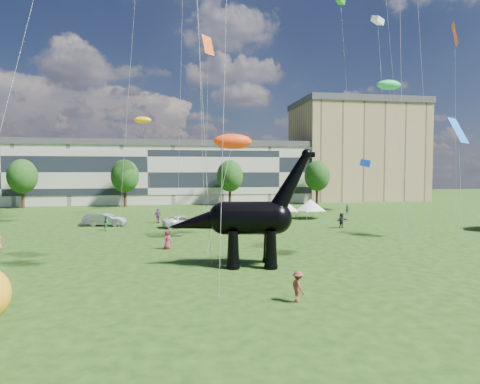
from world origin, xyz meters
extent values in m
plane|color=#16330C|center=(0.00, 0.00, 0.00)|extent=(220.00, 220.00, 0.00)
cube|color=beige|center=(-8.00, 62.00, 6.00)|extent=(78.00, 11.00, 12.00)
cube|color=tan|center=(40.00, 65.00, 11.00)|extent=(28.00, 18.00, 22.00)
cylinder|color=#382314|center=(-30.00, 53.00, 1.60)|extent=(0.56, 0.56, 3.20)
ellipsoid|color=#14380F|center=(-30.00, 53.00, 6.32)|extent=(5.20, 5.20, 6.24)
cylinder|color=#382314|center=(-12.00, 53.00, 1.60)|extent=(0.56, 0.56, 3.20)
ellipsoid|color=#14380F|center=(-12.00, 53.00, 6.32)|extent=(5.20, 5.20, 6.24)
cylinder|color=#382314|center=(8.00, 53.00, 1.60)|extent=(0.56, 0.56, 3.20)
ellipsoid|color=#14380F|center=(8.00, 53.00, 6.32)|extent=(5.20, 5.20, 6.24)
cylinder|color=#382314|center=(26.00, 53.00, 1.60)|extent=(0.56, 0.56, 3.20)
ellipsoid|color=#14380F|center=(26.00, 53.00, 6.32)|extent=(5.20, 5.20, 6.24)
cone|color=black|center=(1.13, 2.04, 1.31)|extent=(1.04, 1.04, 2.63)
sphere|color=black|center=(1.13, 2.04, 0.16)|extent=(0.96, 0.96, 0.96)
cone|color=black|center=(1.43, 3.94, 1.31)|extent=(1.04, 1.04, 2.63)
sphere|color=black|center=(1.43, 3.94, 0.16)|extent=(0.96, 0.96, 0.96)
cone|color=black|center=(3.72, 1.63, 1.31)|extent=(1.04, 1.04, 2.63)
sphere|color=black|center=(3.72, 1.63, 0.16)|extent=(0.96, 0.96, 0.96)
cone|color=black|center=(4.02, 3.53, 1.31)|extent=(1.04, 1.04, 2.63)
sphere|color=black|center=(4.02, 3.53, 0.16)|extent=(0.96, 0.96, 0.96)
cylinder|color=black|center=(2.49, 2.80, 3.41)|extent=(4.00, 2.91, 2.36)
sphere|color=black|center=(0.67, 3.08, 3.41)|extent=(2.36, 2.36, 2.36)
sphere|color=black|center=(4.30, 2.51, 3.41)|extent=(2.28, 2.28, 2.28)
cone|color=black|center=(5.36, 2.34, 5.95)|extent=(3.46, 1.81, 4.64)
sphere|color=black|center=(6.42, 2.18, 7.96)|extent=(0.74, 0.74, 0.74)
cylinder|color=black|center=(6.68, 2.13, 7.92)|extent=(0.67, 0.48, 0.39)
cone|color=black|center=(-1.11, 3.37, 3.12)|extent=(4.86, 2.54, 2.57)
imported|color=#B5B5BA|center=(-13.49, 27.47, 0.69)|extent=(1.88, 4.14, 1.38)
imported|color=gray|center=(-11.06, 25.92, 0.75)|extent=(4.83, 2.63, 1.51)
imported|color=white|center=(-1.73, 23.20, 0.71)|extent=(5.48, 3.30, 1.42)
imported|color=#595960|center=(6.38, 24.62, 0.66)|extent=(2.65, 4.83, 1.33)
cube|color=white|center=(16.21, 29.14, 1.16)|extent=(3.75, 3.75, 0.13)
cone|color=white|center=(16.21, 29.14, 2.00)|extent=(4.75, 4.75, 1.58)
cylinder|color=#999999|center=(15.09, 27.39, 0.58)|extent=(0.06, 0.06, 1.16)
cylinder|color=#999999|center=(17.96, 28.01, 0.58)|extent=(0.06, 0.06, 1.16)
cylinder|color=#999999|center=(14.46, 30.27, 0.58)|extent=(0.06, 0.06, 1.16)
cylinder|color=#999999|center=(17.34, 30.89, 0.58)|extent=(0.06, 0.06, 1.16)
cube|color=white|center=(12.41, 29.60, 1.13)|extent=(3.53, 3.53, 0.12)
cone|color=white|center=(12.41, 29.60, 1.96)|extent=(4.47, 4.47, 1.55)
cylinder|color=#999999|center=(11.20, 27.95, 0.57)|extent=(0.06, 0.06, 1.13)
cylinder|color=#999999|center=(14.06, 28.39, 0.57)|extent=(0.06, 0.06, 1.13)
cylinder|color=#999999|center=(10.76, 30.80, 0.57)|extent=(0.06, 0.06, 1.13)
cylinder|color=#999999|center=(13.62, 31.24, 0.57)|extent=(0.06, 0.06, 1.13)
imported|color=#603679|center=(-4.99, 27.80, 0.95)|extent=(1.14, 1.08, 1.90)
imported|color=#388C49|center=(-10.41, 21.87, 0.86)|extent=(0.69, 0.87, 1.72)
imported|color=black|center=(16.71, 19.53, 0.90)|extent=(1.74, 1.15, 1.79)
imported|color=brown|center=(3.40, -5.51, 0.81)|extent=(0.79, 1.15, 1.63)
imported|color=#2D6D72|center=(24.26, 34.59, 0.80)|extent=(0.68, 0.69, 1.61)
imported|color=maroon|center=(-3.48, 9.86, 0.83)|extent=(0.90, 0.97, 1.66)
plane|color=#E9500F|center=(2.85, 41.61, 27.36)|extent=(2.85, 2.82, 3.14)
plane|color=blue|center=(24.57, 10.24, 10.73)|extent=(3.14, 2.63, 2.55)
cube|color=#21A319|center=(24.58, 39.11, 34.95)|extent=(2.20, 2.31, 0.86)
ellipsoid|color=red|center=(2.80, 13.54, 9.63)|extent=(4.13, 3.32, 1.47)
cube|color=white|center=(28.69, 34.24, 30.21)|extent=(2.72, 2.55, 1.03)
cube|color=blue|center=(29.23, 38.53, 8.07)|extent=(3.36, 4.07, 1.45)
ellipsoid|color=green|center=(22.46, 19.62, 17.00)|extent=(2.59, 3.29, 1.17)
plane|color=#E04D0E|center=(33.54, 22.93, 24.59)|extent=(2.09, 2.90, 2.95)
ellipsoid|color=#DE9C0B|center=(-7.43, 37.15, 14.43)|extent=(2.78, 2.24, 0.99)
camera|label=1|loc=(-2.87, -25.08, 6.76)|focal=30.00mm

